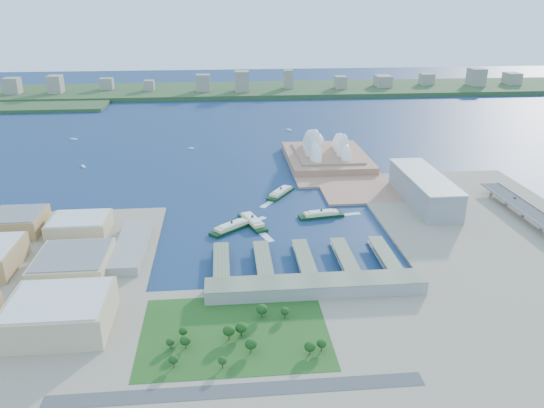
{
  "coord_description": "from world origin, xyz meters",
  "views": [
    {
      "loc": [
        -63.92,
        -549.7,
        253.93
      ],
      "look_at": [
        -7.18,
        50.96,
        18.0
      ],
      "focal_mm": 35.0,
      "sensor_mm": 36.0,
      "label": 1
    }
  ],
  "objects": [
    {
      "name": "peninsula",
      "position": [
        107.5,
        260.0,
        1.5
      ],
      "size": [
        135.0,
        220.0,
        3.0
      ],
      "primitive_type": "cube",
      "color": "#9A6C54",
      "rests_on": "ground"
    },
    {
      "name": "ferry_d",
      "position": [
        53.6,
        46.82,
        5.3
      ],
      "size": [
        57.62,
        22.82,
        10.6
      ],
      "primitive_type": null,
      "rotation": [
        0.0,
        0.0,
        1.73
      ],
      "color": "black",
      "rests_on": "ground"
    },
    {
      "name": "toaster_building",
      "position": [
        195.0,
        80.0,
        20.5
      ],
      "size": [
        45.0,
        155.0,
        35.0
      ],
      "primitive_type": "cube",
      "color": "gray",
      "rests_on": "east_land"
    },
    {
      "name": "opera_house",
      "position": [
        105.0,
        280.0,
        32.0
      ],
      "size": [
        134.0,
        180.0,
        58.0
      ],
      "primitive_type": null,
      "color": "white",
      "rests_on": "peninsula"
    },
    {
      "name": "boat_c",
      "position": [
        161.37,
        417.41,
        1.15
      ],
      "size": [
        5.18,
        10.61,
        2.3
      ],
      "primitive_type": null,
      "rotation": [
        0.0,
        0.0,
        3.37
      ],
      "color": "white",
      "rests_on": "ground"
    },
    {
      "name": "boat_b",
      "position": [
        -121.61,
        381.86,
        1.23
      ],
      "size": [
        9.36,
        3.94,
        2.47
      ],
      "primitive_type": null,
      "rotation": [
        0.0,
        0.0,
        1.49
      ],
      "color": "white",
      "rests_on": "ground"
    },
    {
      "name": "park",
      "position": [
        -60.0,
        -190.0,
        11.0
      ],
      "size": [
        150.0,
        110.0,
        16.0
      ],
      "primitive_type": null,
      "color": "#194714",
      "rests_on": "south_land"
    },
    {
      "name": "far_skyline",
      "position": [
        0.0,
        960.0,
        39.5
      ],
      "size": [
        1900.0,
        140.0,
        55.0
      ],
      "primitive_type": null,
      "color": "gray",
      "rests_on": "far_shore"
    },
    {
      "name": "ferry_a",
      "position": [
        -32.45,
        33.59,
        5.6
      ],
      "size": [
        33.91,
        60.83,
        11.19
      ],
      "primitive_type": null,
      "rotation": [
        0.0,
        0.0,
        0.34
      ],
      "color": "black",
      "rests_on": "ground"
    },
    {
      "name": "ferry_b",
      "position": [
        12.57,
        129.93,
        5.49
      ],
      "size": [
        44.49,
        56.56,
        10.99
      ],
      "primitive_type": null,
      "rotation": [
        0.0,
        0.0,
        -0.59
      ],
      "color": "black",
      "rests_on": "ground"
    },
    {
      "name": "boat_e",
      "position": [
        70.75,
        505.96,
        1.52
      ],
      "size": [
        10.09,
        12.5,
        3.04
      ],
      "primitive_type": null,
      "rotation": [
        0.0,
        0.0,
        0.58
      ],
      "color": "white",
      "rests_on": "ground"
    },
    {
      "name": "west_land",
      "position": [
        -250.0,
        -105.0,
        1.5
      ],
      "size": [
        220.0,
        390.0,
        3.0
      ],
      "primitive_type": "cube",
      "color": "gray",
      "rests_on": "ground"
    },
    {
      "name": "boat_a",
      "position": [
        -288.96,
        287.79,
        1.4
      ],
      "size": [
        10.1,
        14.49,
        2.8
      ],
      "primitive_type": null,
      "rotation": [
        0.0,
        0.0,
        0.5
      ],
      "color": "white",
      "rests_on": "ground"
    },
    {
      "name": "west_buildings",
      "position": [
        -250.0,
        -70.0,
        16.5
      ],
      "size": [
        200.0,
        280.0,
        27.0
      ],
      "primitive_type": null,
      "color": "#9D7D4E",
      "rests_on": "west_land"
    },
    {
      "name": "east_land",
      "position": [
        240.0,
        -50.0,
        1.5
      ],
      "size": [
        240.0,
        500.0,
        3.0
      ],
      "primitive_type": "cube",
      "color": "gray",
      "rests_on": "ground"
    },
    {
      "name": "ferry_wharves",
      "position": [
        14.0,
        -75.0,
        4.65
      ],
      "size": [
        184.0,
        90.0,
        9.3
      ],
      "primitive_type": null,
      "color": "#5E694F",
      "rests_on": "ground"
    },
    {
      "name": "ground",
      "position": [
        0.0,
        0.0,
        0.0
      ],
      "size": [
        3000.0,
        3000.0,
        0.0
      ],
      "primitive_type": "plane",
      "color": "#10264E",
      "rests_on": "ground"
    },
    {
      "name": "ferry_c",
      "position": [
        -57.4,
        18.65,
        5.52
      ],
      "size": [
        54.35,
        48.89,
        11.05
      ],
      "primitive_type": null,
      "rotation": [
        0.0,
        0.0,
        2.27
      ],
      "color": "black",
      "rests_on": "ground"
    },
    {
      "name": "car_c",
      "position": [
        304.0,
        50.02,
        15.51
      ],
      "size": [
        1.85,
        4.54,
        1.32
      ],
      "primitive_type": "imported",
      "rotation": [
        0.0,
        0.0,
        3.14
      ],
      "color": "slate",
      "rests_on": "expressway"
    },
    {
      "name": "boat_d",
      "position": [
        -349.08,
        470.46,
        1.32
      ],
      "size": [
        15.47,
        10.41,
        2.65
      ],
      "primitive_type": null,
      "rotation": [
        0.0,
        0.0,
        1.08
      ],
      "color": "white",
      "rests_on": "ground"
    },
    {
      "name": "terminal_building",
      "position": [
        15.0,
        -135.0,
        9.0
      ],
      "size": [
        200.0,
        28.0,
        12.0
      ],
      "primitive_type": "cube",
      "color": "gray",
      "rests_on": "south_land"
    },
    {
      "name": "south_land",
      "position": [
        0.0,
        -210.0,
        1.5
      ],
      "size": [
        720.0,
        180.0,
        3.0
      ],
      "primitive_type": "cube",
      "color": "gray",
      "rests_on": "ground"
    },
    {
      "name": "far_shore",
      "position": [
        0.0,
        980.0,
        6.0
      ],
      "size": [
        2200.0,
        260.0,
        12.0
      ],
      "primitive_type": "cube",
      "color": "#2D4926",
      "rests_on": "ground"
    }
  ]
}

